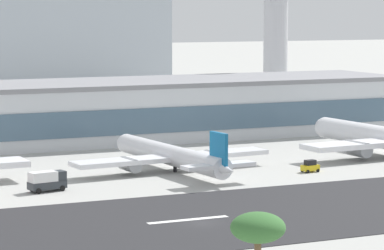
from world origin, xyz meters
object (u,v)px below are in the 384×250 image
distant_hotel_block (34,38)px  service_baggage_tug_1 (310,166)px  airliner_blue_tail_gate_1 (175,156)px  service_box_truck_0 (47,180)px  control_tower (276,16)px  terminal_building (89,111)px  palm_tree_2 (258,233)px

distant_hotel_block → service_baggage_tug_1: distant_hotel_block is taller
airliner_blue_tail_gate_1 → service_baggage_tug_1: size_ratio=12.57×
service_box_truck_0 → service_baggage_tug_1: size_ratio=1.89×
airliner_blue_tail_gate_1 → control_tower: bearing=-44.5°
terminal_building → palm_tree_2: 144.55m
airliner_blue_tail_gate_1 → palm_tree_2: palm_tree_2 is taller
terminal_building → service_baggage_tug_1: bearing=-69.1°
terminal_building → control_tower: bearing=25.0°
palm_tree_2 → airliner_blue_tail_gate_1: bearing=70.4°
distant_hotel_block → airliner_blue_tail_gate_1: 175.51m
airliner_blue_tail_gate_1 → distant_hotel_block: bearing=-12.4°
control_tower → distant_hotel_block: 104.73m
distant_hotel_block → service_baggage_tug_1: (-0.68, -183.53, -18.29)m
control_tower → service_box_truck_0: control_tower is taller
control_tower → distant_hotel_block: bearing=113.1°
airliner_blue_tail_gate_1 → service_baggage_tug_1: airliner_blue_tail_gate_1 is taller
distant_hotel_block → service_baggage_tug_1: bearing=-90.2°
control_tower → service_baggage_tug_1: bearing=-115.5°
control_tower → palm_tree_2: 196.57m
control_tower → terminal_building: bearing=-155.0°
control_tower → palm_tree_2: control_tower is taller
control_tower → service_baggage_tug_1: size_ratio=12.76×
control_tower → palm_tree_2: (-96.79, -170.32, -16.19)m
distant_hotel_block → terminal_building: bearing=-100.2°
terminal_building → airliner_blue_tail_gate_1: bearing=-90.0°
service_box_truck_0 → service_baggage_tug_1: 48.34m
terminal_building → service_box_truck_0: 62.80m
distant_hotel_block → airliner_blue_tail_gate_1: distant_hotel_block is taller
terminal_building → control_tower: 73.25m
terminal_building → service_box_truck_0: (-26.29, -56.83, -4.78)m
distant_hotel_block → service_box_truck_0: distant_hotel_block is taller
terminal_building → distant_hotel_block: (22.71, 125.76, 12.77)m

